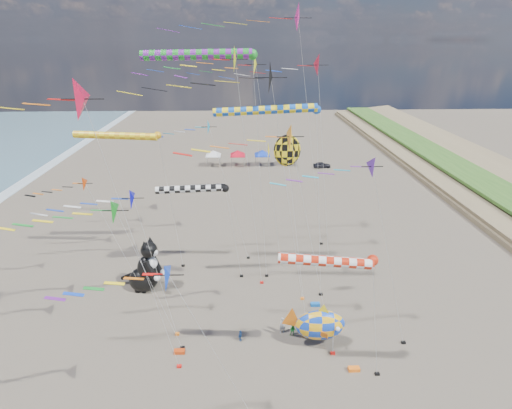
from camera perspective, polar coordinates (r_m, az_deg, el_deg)
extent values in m
cone|color=red|center=(40.96, 9.88, 19.09)|extent=(2.18, 2.33, 2.40)
cylinder|color=#B2B2B2|center=(43.14, 10.13, 4.38)|extent=(1.87, 0.02, 21.89)
cube|color=black|center=(47.76, 10.35, -8.09)|extent=(0.36, 0.24, 0.20)
cone|color=#FF8C02|center=(29.88, 6.39, 10.11)|extent=(2.03, 2.17, 2.24)
cylinder|color=#B2B2B2|center=(33.17, 8.51, -5.08)|extent=(3.25, 0.02, 17.76)
cube|color=black|center=(38.28, 10.21, -16.74)|extent=(0.36, 0.24, 0.20)
cone|color=#5922A2|center=(29.72, 18.85, 5.24)|extent=(1.60, 1.71, 1.76)
cylinder|color=#B2B2B2|center=(33.33, 19.64, -7.94)|extent=(3.10, 0.02, 15.88)
cube|color=black|center=(38.28, 20.31, -18.00)|extent=(0.36, 0.24, 0.20)
cone|color=yellow|center=(36.17, -2.19, 20.18)|extent=(2.25, 2.41, 2.48)
cylinder|color=#B2B2B2|center=(38.33, -0.51, 3.03)|extent=(1.94, 0.02, 22.65)
cube|color=black|center=(43.41, 0.84, -11.07)|extent=(0.36, 0.24, 0.20)
cone|color=#1C95C7|center=(42.38, -6.22, 11.03)|extent=(1.66, 1.77, 1.83)
cylinder|color=#B2B2B2|center=(44.51, -3.49, 1.08)|extent=(3.62, 0.02, 15.78)
cube|color=black|center=(47.88, -1.10, -7.59)|extent=(0.36, 0.24, 0.20)
cone|color=#090AB6|center=(31.72, -17.41, 0.21)|extent=(1.81, 1.94, 2.00)
cylinder|color=#B2B2B2|center=(34.22, -14.10, -9.58)|extent=(2.56, 0.02, 12.62)
cube|color=black|center=(37.59, -11.19, -17.68)|extent=(0.36, 0.24, 0.20)
cone|color=black|center=(33.37, 2.67, 17.71)|extent=(2.71, 2.90, 2.99)
cylinder|color=#B2B2B2|center=(36.01, 4.89, 0.51)|extent=(3.20, 0.02, 21.33)
cube|color=black|center=(41.32, 6.65, -13.18)|extent=(0.36, 0.24, 0.20)
cone|color=#FD1F96|center=(45.23, 7.25, 24.99)|extent=(2.93, 3.14, 3.23)
cylinder|color=#B2B2B2|center=(46.75, 8.40, 8.64)|extent=(3.17, 0.02, 26.20)
cube|color=black|center=(51.66, 9.31, -5.52)|extent=(0.36, 0.24, 0.20)
cone|color=red|center=(25.74, -18.67, 14.46)|extent=(2.55, 2.72, 2.81)
cylinder|color=#B2B2B2|center=(28.72, -14.29, -6.51)|extent=(1.90, 0.02, 20.99)
cube|color=black|center=(34.71, -10.91, -21.74)|extent=(0.36, 0.24, 0.20)
cone|color=#13891D|center=(29.84, -17.58, -0.01)|extent=(1.91, 2.04, 2.10)
cylinder|color=#B2B2B2|center=(32.51, -13.76, -10.79)|extent=(2.85, 0.02, 13.21)
cube|color=black|center=(36.19, -10.45, -19.49)|extent=(0.36, 0.24, 0.20)
cone|color=#D73F09|center=(39.04, -21.33, 3.10)|extent=(1.40, 1.50, 1.54)
cylinder|color=#B2B2B2|center=(40.90, -18.37, -4.89)|extent=(2.70, 0.02, 12.16)
cube|color=black|center=(43.52, -15.67, -11.92)|extent=(0.36, 0.24, 0.20)
cone|color=blue|center=(22.00, -8.18, -8.59)|extent=(1.66, 1.78, 1.84)
cylinder|color=#B2B2B2|center=(25.77, -3.29, -20.87)|extent=(3.45, 0.02, 12.81)
cone|color=yellow|center=(42.34, 1.58, 19.45)|extent=(2.24, 2.40, 2.47)
cylinder|color=#B2B2B2|center=(44.34, 2.58, 5.19)|extent=(1.80, 0.02, 21.86)
cube|color=black|center=(48.73, 3.41, -7.06)|extent=(0.36, 0.24, 0.20)
cylinder|color=red|center=(27.56, 9.91, -7.97)|extent=(6.43, 0.74, 0.74)
sphere|color=red|center=(28.38, 16.33, -7.64)|extent=(0.77, 0.77, 0.77)
cylinder|color=#B2B2B2|center=(31.42, 16.63, -15.71)|extent=(1.52, 0.02, 10.27)
cube|color=black|center=(34.90, 16.92, -22.14)|extent=(0.36, 0.24, 0.20)
cylinder|color=#1A9125|center=(37.66, -8.50, 20.42)|extent=(9.78, 0.90, 0.90)
sphere|color=#1A9125|center=(37.48, -0.53, 20.63)|extent=(0.94, 0.94, 0.94)
cylinder|color=#B2B2B2|center=(39.56, 0.61, 3.83)|extent=(1.52, 0.02, 22.88)
cube|color=black|center=(44.54, 1.53, -10.12)|extent=(0.36, 0.24, 0.20)
cylinder|color=gold|center=(42.78, -19.43, 9.26)|extent=(8.35, 0.72, 0.72)
sphere|color=gold|center=(41.75, -13.88, 9.57)|extent=(0.75, 0.75, 0.75)
cylinder|color=#B2B2B2|center=(43.86, -12.01, -0.11)|extent=(1.52, 0.02, 15.23)
cube|color=black|center=(47.08, -10.37, -8.57)|extent=(0.36, 0.24, 0.20)
cylinder|color=blue|center=(34.27, 1.29, 13.34)|extent=(8.71, 0.72, 0.72)
sphere|color=blue|center=(34.80, 8.66, 13.24)|extent=(0.76, 0.76, 0.76)
cylinder|color=#B2B2B2|center=(37.53, 8.97, -0.97)|extent=(1.52, 0.02, 18.65)
cube|color=black|center=(42.16, 9.23, -12.54)|extent=(0.36, 0.24, 0.20)
cylinder|color=black|center=(40.25, -9.33, 2.23)|extent=(6.88, 0.76, 0.76)
sphere|color=black|center=(39.96, -4.43, 2.32)|extent=(0.80, 0.80, 0.80)
cylinder|color=#B2B2B2|center=(41.99, -3.20, -4.32)|extent=(1.52, 0.02, 10.37)
cube|color=black|center=(44.50, -2.07, -10.16)|extent=(0.36, 0.24, 0.20)
ellipsoid|color=yellow|center=(32.77, 4.47, 7.70)|extent=(2.20, 0.40, 2.64)
cone|color=yellow|center=(32.63, 1.83, 7.69)|extent=(0.12, 1.80, 1.80)
cylinder|color=#B2B2B2|center=(34.83, 5.91, -5.37)|extent=(2.03, 2.03, 15.77)
cube|color=black|center=(38.42, 7.18, -16.36)|extent=(0.36, 0.24, 0.20)
ellipsoid|color=blue|center=(34.95, 9.15, -16.64)|extent=(4.46, 2.89, 2.77)
cone|color=orange|center=(34.60, 5.08, -16.87)|extent=(1.96, 0.75, 2.03)
cone|color=yellow|center=(34.14, 9.61, -14.81)|extent=(1.43, 0.55, 1.48)
cylinder|color=#B2B2B2|center=(35.63, 10.92, -18.68)|extent=(0.15, 1.04, 1.75)
cube|color=red|center=(35.77, 10.92, -20.13)|extent=(0.36, 0.24, 0.20)
imported|color=gray|center=(36.79, 3.81, -16.86)|extent=(0.64, 0.49, 1.58)
imported|color=#1C832C|center=(36.73, 5.29, -17.45)|extent=(0.64, 0.55, 1.14)
imported|color=#254D90|center=(36.14, -2.25, -18.21)|extent=(0.52, 0.67, 1.07)
cube|color=#C2390D|center=(35.83, -10.89, -19.93)|extent=(0.90, 0.44, 0.30)
cube|color=blue|center=(40.61, 8.46, -13.93)|extent=(0.90, 0.44, 0.30)
cube|color=orange|center=(34.76, 13.82, -21.85)|extent=(0.90, 0.44, 0.30)
cube|color=silver|center=(82.50, -6.12, 6.98)|extent=(3.00, 3.00, 0.15)
pyramid|color=silver|center=(82.23, -6.15, 7.69)|extent=(4.20, 4.20, 1.00)
cylinder|color=#999999|center=(81.67, -7.06, 5.94)|extent=(0.08, 0.08, 2.20)
cylinder|color=#999999|center=(81.49, -5.23, 5.98)|extent=(0.08, 0.08, 2.20)
cylinder|color=#999999|center=(84.16, -6.92, 6.44)|extent=(0.08, 0.08, 2.20)
cylinder|color=#999999|center=(83.98, -5.14, 6.48)|extent=(0.08, 0.08, 2.20)
cube|color=red|center=(82.30, -2.62, 7.05)|extent=(3.00, 3.00, 0.15)
pyramid|color=red|center=(82.03, -2.63, 7.76)|extent=(4.20, 4.20, 1.00)
cylinder|color=#999999|center=(81.39, -3.53, 6.01)|extent=(0.08, 0.08, 2.20)
cylinder|color=#999999|center=(81.37, -1.69, 6.04)|extent=(0.08, 0.08, 2.20)
cylinder|color=#999999|center=(83.89, -3.50, 6.51)|extent=(0.08, 0.08, 2.20)
cylinder|color=#999999|center=(83.86, -1.71, 6.54)|extent=(0.08, 0.08, 2.20)
cube|color=#1233BB|center=(82.41, 0.88, 7.09)|extent=(3.00, 3.00, 0.15)
pyramid|color=#1233BB|center=(82.14, 0.89, 7.80)|extent=(4.20, 4.20, 1.00)
cylinder|color=#999999|center=(81.42, 0.01, 6.06)|extent=(0.08, 0.08, 2.20)
cylinder|color=#999999|center=(81.55, 1.84, 6.07)|extent=(0.08, 0.08, 2.20)
cylinder|color=#999999|center=(83.91, -0.06, 6.56)|extent=(0.08, 0.08, 2.20)
cylinder|color=#999999|center=(84.04, 1.72, 6.57)|extent=(0.08, 0.08, 2.20)
cube|color=silver|center=(82.82, 4.37, 7.10)|extent=(3.00, 3.00, 0.15)
pyramid|color=silver|center=(82.54, 4.39, 7.81)|extent=(4.20, 4.20, 1.00)
cylinder|color=#999999|center=(81.75, 3.53, 6.08)|extent=(0.08, 0.08, 2.20)
cylinder|color=#999999|center=(82.04, 5.35, 6.09)|extent=(0.08, 0.08, 2.20)
cylinder|color=#999999|center=(84.24, 3.36, 6.58)|extent=(0.08, 0.08, 2.20)
cylinder|color=#999999|center=(84.52, 5.13, 6.59)|extent=(0.08, 0.08, 2.20)
imported|color=#26262D|center=(82.47, 9.40, 5.60)|extent=(3.61, 1.72, 1.19)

